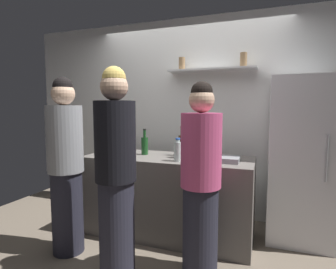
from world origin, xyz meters
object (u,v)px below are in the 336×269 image
at_px(wine_bottle_green_glass, 145,145).
at_px(person_pink_top, 201,182).
at_px(baking_pan, 222,159).
at_px(refrigerator, 301,160).
at_px(wine_bottle_dark_glass, 206,148).
at_px(wine_bottle_amber_glass, 182,144).
at_px(utensil_holder, 179,153).
at_px(person_grey_hoodie, 66,167).
at_px(water_bottle_plastic, 178,151).
at_px(person_blonde, 116,174).

distance_m(wine_bottle_green_glass, person_pink_top, 1.08).
bearing_deg(baking_pan, refrigerator, 28.24).
bearing_deg(wine_bottle_dark_glass, wine_bottle_green_glass, -177.57).
height_order(refrigerator, wine_bottle_amber_glass, refrigerator).
height_order(wine_bottle_green_glass, person_pink_top, person_pink_top).
relative_size(wine_bottle_green_glass, person_pink_top, 0.18).
bearing_deg(refrigerator, baking_pan, -151.76).
relative_size(refrigerator, utensil_holder, 7.91).
relative_size(person_pink_top, person_grey_hoodie, 0.96).
relative_size(utensil_holder, wine_bottle_amber_glass, 0.65).
xyz_separation_m(water_bottle_plastic, person_grey_hoodie, (-0.98, -0.51, -0.14)).
height_order(wine_bottle_dark_glass, person_grey_hoodie, person_grey_hoodie).
bearing_deg(utensil_holder, water_bottle_plastic, -74.88).
bearing_deg(wine_bottle_green_glass, water_bottle_plastic, -26.55).
bearing_deg(wine_bottle_amber_glass, person_pink_top, -62.16).
bearing_deg(water_bottle_plastic, baking_pan, 17.51).
distance_m(utensil_holder, water_bottle_plastic, 0.20).
bearing_deg(person_blonde, refrigerator, 83.02).
bearing_deg(refrigerator, person_grey_hoodie, -154.20).
bearing_deg(wine_bottle_amber_glass, wine_bottle_dark_glass, -9.45).
height_order(refrigerator, person_blonde, person_blonde).
bearing_deg(utensil_holder, wine_bottle_green_glass, 172.35).
height_order(wine_bottle_dark_glass, person_pink_top, person_pink_top).
distance_m(utensil_holder, wine_bottle_amber_glass, 0.16).
xyz_separation_m(wine_bottle_dark_glass, person_blonde, (-0.56, -0.96, -0.12)).
bearing_deg(refrigerator, wine_bottle_amber_glass, -169.75).
distance_m(baking_pan, utensil_holder, 0.49).
xyz_separation_m(wine_bottle_green_glass, wine_bottle_amber_glass, (0.43, 0.08, 0.02)).
distance_m(water_bottle_plastic, person_blonde, 0.76).
height_order(wine_bottle_green_glass, wine_bottle_dark_glass, wine_bottle_dark_glass).
distance_m(refrigerator, wine_bottle_green_glass, 1.72).
bearing_deg(person_pink_top, wine_bottle_green_glass, -24.04).
relative_size(baking_pan, utensil_holder, 1.53).
bearing_deg(person_pink_top, water_bottle_plastic, -36.51).
bearing_deg(baking_pan, water_bottle_plastic, -162.49).
xyz_separation_m(wine_bottle_green_glass, water_bottle_plastic, (0.48, -0.24, -0.01)).
xyz_separation_m(baking_pan, wine_bottle_dark_glass, (-0.19, 0.14, 0.08)).
xyz_separation_m(wine_bottle_amber_glass, person_grey_hoodie, (-0.93, -0.83, -0.16)).
distance_m(baking_pan, person_grey_hoodie, 1.56).
bearing_deg(refrigerator, person_blonde, -140.97).
bearing_deg(person_grey_hoodie, wine_bottle_dark_glass, -98.41).
bearing_deg(person_pink_top, person_grey_hoodie, 18.46).
height_order(water_bottle_plastic, person_blonde, person_blonde).
height_order(refrigerator, person_pink_top, refrigerator).
xyz_separation_m(wine_bottle_green_glass, person_grey_hoodie, (-0.50, -0.75, -0.14)).
xyz_separation_m(person_grey_hoodie, person_blonde, (0.66, -0.18, 0.02)).
relative_size(utensil_holder, person_blonde, 0.13).
height_order(wine_bottle_green_glass, water_bottle_plastic, wine_bottle_green_glass).
bearing_deg(wine_bottle_dark_glass, refrigerator, 16.02).
bearing_deg(person_grey_hoodie, refrigerator, -105.15).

